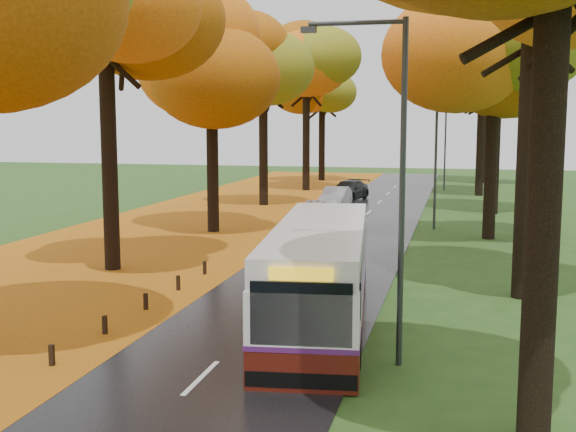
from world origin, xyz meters
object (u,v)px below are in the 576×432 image
at_px(streetlamp_near, 392,165).
at_px(bus, 320,272).
at_px(car_white, 314,212).
at_px(streetlamp_mid, 431,140).
at_px(streetlamp_far, 442,133).
at_px(car_silver, 336,198).
at_px(car_dark, 348,190).

xyz_separation_m(streetlamp_near, bus, (-2.20, 2.88, -3.20)).
bearing_deg(streetlamp_near, car_white, 105.75).
bearing_deg(streetlamp_mid, streetlamp_near, -90.00).
bearing_deg(car_white, streetlamp_far, 65.11).
bearing_deg(streetlamp_far, car_silver, -113.15).
bearing_deg(car_dark, bus, -70.52).
height_order(streetlamp_mid, streetlamp_far, same).
bearing_deg(streetlamp_far, car_white, -106.20).
height_order(streetlamp_far, bus, streetlamp_far).
height_order(streetlamp_far, car_dark, streetlamp_far).
relative_size(streetlamp_near, streetlamp_mid, 1.00).
bearing_deg(streetlamp_far, streetlamp_near, -90.00).
bearing_deg(car_dark, car_white, -77.83).
bearing_deg(streetlamp_mid, car_silver, 130.70).
bearing_deg(streetlamp_near, car_dark, 100.26).
height_order(streetlamp_far, car_white, streetlamp_far).
relative_size(bus, car_white, 2.78).
distance_m(streetlamp_near, streetlamp_mid, 22.00).
height_order(streetlamp_mid, car_white, streetlamp_mid).
relative_size(streetlamp_mid, car_dark, 1.68).
relative_size(streetlamp_near, bus, 0.73).
distance_m(streetlamp_far, bus, 41.30).
xyz_separation_m(streetlamp_far, bus, (-2.20, -41.12, -3.20)).
distance_m(streetlamp_mid, car_dark, 14.80).
xyz_separation_m(car_silver, car_dark, (-0.01, 5.48, -0.01)).
bearing_deg(streetlamp_near, streetlamp_mid, 90.00).
xyz_separation_m(streetlamp_far, car_white, (-6.30, -21.67, -4.00)).
distance_m(bus, car_white, 19.89).
relative_size(streetlamp_mid, car_white, 2.04).
xyz_separation_m(streetlamp_near, car_silver, (-6.28, 29.30, -3.97)).
height_order(car_white, car_silver, car_silver).
xyz_separation_m(streetlamp_near, streetlamp_mid, (0.00, 22.00, 0.00)).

